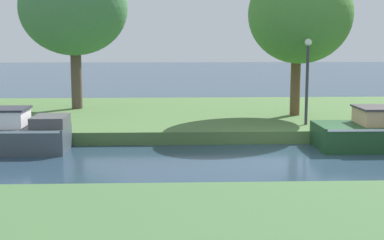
{
  "coord_description": "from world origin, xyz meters",
  "views": [
    {
      "loc": [
        -3.53,
        -14.87,
        3.3
      ],
      "look_at": [
        -2.89,
        1.2,
        0.9
      ],
      "focal_mm": 51.84,
      "sensor_mm": 36.0,
      "label": 1
    }
  ],
  "objects": [
    {
      "name": "lamp_post",
      "position": [
        1.02,
        3.35,
        2.21
      ],
      "size": [
        0.24,
        0.24,
        2.87
      ],
      "color": "#333338",
      "rests_on": "riverbank_far"
    },
    {
      "name": "riverbank_far",
      "position": [
        0.0,
        7.0,
        0.2
      ],
      "size": [
        72.0,
        10.0,
        0.4
      ],
      "primitive_type": "cube",
      "color": "#496B38",
      "rests_on": "ground_plane"
    },
    {
      "name": "willow_tree_left",
      "position": [
        -7.37,
        7.74,
        4.43
      ],
      "size": [
        4.33,
        3.45,
        5.93
      ],
      "color": "brown",
      "rests_on": "riverbank_far"
    },
    {
      "name": "ground_plane",
      "position": [
        0.0,
        0.0,
        0.0
      ],
      "size": [
        120.0,
        120.0,
        0.0
      ],
      "primitive_type": "plane",
      "color": "#24384A"
    },
    {
      "name": "willow_tree_centre",
      "position": [
        1.17,
        5.25,
        4.12
      ],
      "size": [
        3.73,
        4.21,
        5.52
      ],
      "color": "brown",
      "rests_on": "riverbank_far"
    }
  ]
}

